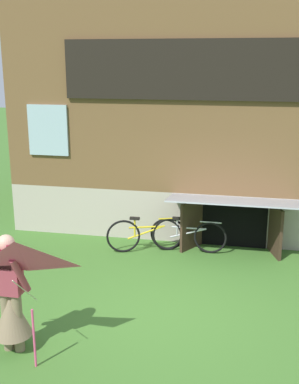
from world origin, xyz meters
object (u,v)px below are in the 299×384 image
(bicycle_silver, at_px, (188,235))
(bicycle_yellow, at_px, (146,235))
(kite, at_px, (17,277))
(person, at_px, (11,303))

(bicycle_silver, height_order, bicycle_yellow, bicycle_yellow)
(kite, bearing_deg, person, 127.12)
(bicycle_yellow, bearing_deg, bicycle_silver, -7.53)
(bicycle_silver, bearing_deg, kite, -106.69)
(person, bearing_deg, bicycle_silver, 53.26)
(person, relative_size, bicycle_silver, 1.06)
(person, relative_size, kite, 0.98)
(bicycle_yellow, bearing_deg, person, -124.12)
(kite, bearing_deg, bicycle_silver, 71.92)
(kite, xyz_separation_m, bicycle_yellow, (0.64, 4.38, -1.02))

